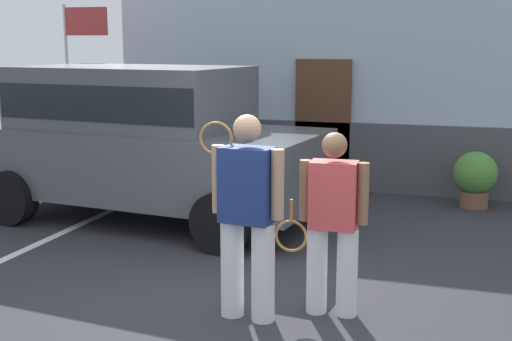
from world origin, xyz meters
TOP-DOWN VIEW (x-y plane):
  - ground_plane at (0.00, 0.00)m, footprint 40.00×40.00m
  - parking_stripe_0 at (-3.03, 1.50)m, footprint 0.12×4.40m
  - house_frontage at (-0.01, 5.51)m, footprint 8.19×0.40m
  - parked_suv at (-2.36, 2.67)m, footprint 4.77×2.55m
  - tennis_player_man at (0.04, -0.10)m, footprint 0.79×0.32m
  - tennis_player_woman at (0.71, 0.21)m, footprint 0.87×0.27m
  - potted_plant_by_porch at (1.89, 4.71)m, footprint 0.62×0.62m
  - flag_pole at (-4.46, 4.47)m, footprint 0.80×0.05m

SIDE VIEW (x-z plane):
  - ground_plane at x=0.00m, z-range 0.00..0.00m
  - parking_stripe_0 at x=-3.03m, z-range 0.00..0.01m
  - potted_plant_by_porch at x=1.89m, z-range 0.04..0.87m
  - tennis_player_woman at x=0.71m, z-range 0.03..1.64m
  - tennis_player_man at x=0.04m, z-range 0.04..1.82m
  - parked_suv at x=-2.36m, z-range 0.12..2.17m
  - house_frontage at x=-0.01m, z-range -0.11..3.44m
  - flag_pole at x=-4.46m, z-range 0.58..3.55m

